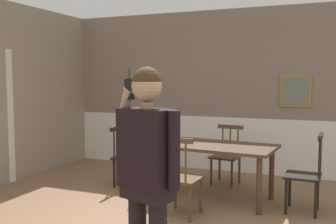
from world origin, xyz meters
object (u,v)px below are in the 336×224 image
at_px(dining_table, 207,150).
at_px(chair_opposite_corner, 306,174).
at_px(chair_by_doorway, 128,156).
at_px(chair_at_table_head, 226,155).
at_px(chair_near_window, 181,177).
at_px(person_figure, 148,164).

distance_m(dining_table, chair_opposite_corner, 1.31).
distance_m(chair_by_doorway, chair_at_table_head, 1.54).
relative_size(dining_table, chair_at_table_head, 2.09).
height_order(chair_near_window, person_figure, person_figure).
height_order(chair_near_window, chair_opposite_corner, chair_opposite_corner).
bearing_deg(chair_by_doorway, chair_near_window, 54.46).
relative_size(dining_table, person_figure, 1.10).
height_order(chair_near_window, chair_at_table_head, chair_near_window).
distance_m(dining_table, person_figure, 2.53).
bearing_deg(chair_by_doorway, chair_opposite_corner, 86.78).
bearing_deg(dining_table, chair_opposite_corner, -5.19).
bearing_deg(chair_near_window, chair_by_doorway, 146.66).
bearing_deg(dining_table, person_figure, -83.51).
xyz_separation_m(dining_table, person_figure, (0.28, -2.49, 0.34)).
height_order(chair_by_doorway, chair_opposite_corner, chair_opposite_corner).
height_order(chair_at_table_head, chair_opposite_corner, chair_opposite_corner).
distance_m(chair_by_doorway, person_figure, 3.10).
height_order(dining_table, chair_near_window, chair_near_window).
relative_size(chair_opposite_corner, person_figure, 0.57).
distance_m(dining_table, chair_at_table_head, 0.85).
xyz_separation_m(dining_table, chair_near_window, (-0.07, -0.82, -0.19)).
relative_size(chair_by_doorway, chair_at_table_head, 1.01).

